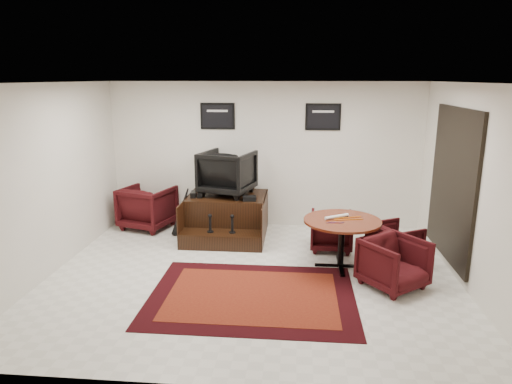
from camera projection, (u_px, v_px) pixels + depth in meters
ground at (252, 277)px, 6.76m from camera, size 6.00×6.00×0.00m
room_shell at (281, 157)px, 6.41m from camera, size 6.02×5.02×2.81m
area_rug at (252, 296)px, 6.16m from camera, size 2.76×2.07×0.01m
shine_podium at (227, 217)px, 8.48m from camera, size 1.45×1.49×0.75m
shine_chair at (227, 170)px, 8.41m from camera, size 1.08×1.04×0.91m
shoes_pair at (197, 194)px, 8.33m from camera, size 0.25×0.28×0.09m
polish_kit at (249, 198)px, 8.07m from camera, size 0.25×0.19×0.08m
umbrella_black at (181, 211)px, 8.39m from camera, size 0.35×0.13×0.94m
umbrella_hooked at (184, 213)px, 8.61m from camera, size 0.29×0.11×0.77m
armchair_side at (148, 205)px, 8.87m from camera, size 1.09×1.05×0.91m
meeting_table at (342, 225)px, 6.95m from camera, size 1.17×1.17×0.77m
table_chair_back at (331, 229)px, 7.78m from camera, size 0.72×0.68×0.71m
table_chair_window at (395, 241)px, 7.25m from camera, size 0.87×0.88×0.68m
table_chair_corner at (394, 261)px, 6.34m from camera, size 1.03×1.03×0.78m
paper_roll at (337, 217)px, 6.99m from camera, size 0.38×0.26×0.05m
table_clutter at (346, 219)px, 6.93m from camera, size 0.56×0.39×0.01m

